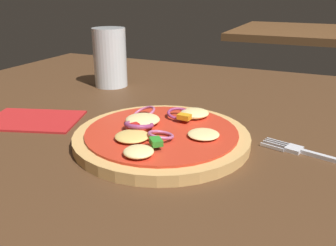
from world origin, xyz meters
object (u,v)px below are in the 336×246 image
object	(u,v)px
fork	(318,156)
beer_glass	(110,61)
napkin	(34,120)
pizza	(162,135)

from	to	relation	value
fork	beer_glass	distance (m)	0.45
fork	beer_glass	size ratio (longest dim) A/B	1.29
fork	napkin	bearing A→B (deg)	-173.93
napkin	fork	bearing A→B (deg)	6.07
fork	beer_glass	world-z (taller)	beer_glass
pizza	beer_glass	bearing A→B (deg)	134.85
pizza	beer_glass	distance (m)	0.31
pizza	beer_glass	size ratio (longest dim) A/B	1.96
fork	napkin	size ratio (longest dim) A/B	0.94
fork	napkin	xyz separation A→B (m)	(-0.40, -0.04, -0.00)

